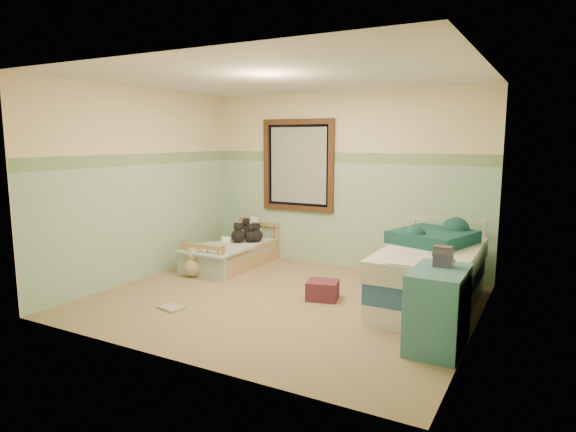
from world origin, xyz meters
The scene contains 30 objects.
floor centered at (0.00, 0.00, -0.01)m, with size 4.20×3.60×0.02m, color #9D875B.
ceiling centered at (0.00, 0.00, 2.51)m, with size 4.20×3.60×0.02m, color silver.
wall_back centered at (0.00, 1.80, 1.25)m, with size 4.20×0.04×2.50m, color beige.
wall_front centered at (0.00, -1.80, 1.25)m, with size 4.20×0.04×2.50m, color beige.
wall_left centered at (-2.10, 0.00, 1.25)m, with size 0.04×3.60×2.50m, color beige.
wall_right centered at (2.10, 0.00, 1.25)m, with size 0.04×3.60×2.50m, color beige.
wainscot_mint centered at (0.00, 1.79, 0.75)m, with size 4.20×0.01×1.50m, color #97C1A0.
border_strip centered at (0.00, 1.79, 1.57)m, with size 4.20×0.01×0.15m, color #417244.
window_frame centered at (-0.70, 1.76, 1.45)m, with size 1.16×0.06×1.36m, color #452515.
window_blinds centered at (-0.70, 1.77, 1.45)m, with size 0.92×0.01×1.12m, color #B5B5AF.
toddler_bed_frame centered at (-1.39, 1.05, 0.09)m, with size 0.74×1.47×0.19m, color olive.
toddler_mattress centered at (-1.39, 1.05, 0.25)m, with size 0.67×1.41×0.12m, color silver.
patchwork_quilt centered at (-1.39, 0.59, 0.32)m, with size 0.80×0.74×0.03m, color #74A6C6.
plush_bed_brown centered at (-1.54, 1.55, 0.42)m, with size 0.22×0.22×0.22m, color brown.
plush_bed_white centered at (-1.34, 1.55, 0.43)m, with size 0.24×0.24×0.24m, color silver.
plush_bed_tan centered at (-1.49, 1.33, 0.41)m, with size 0.20×0.20×0.20m, color tan.
plush_bed_dark centered at (-1.26, 1.33, 0.40)m, with size 0.19×0.19×0.19m, color black.
plush_floor_cream centered at (-1.58, 1.15, 0.14)m, with size 0.27×0.27×0.27m, color white.
plush_floor_tan centered at (-1.52, 0.30, 0.13)m, with size 0.26×0.26×0.26m, color tan.
twin_bed_frame centered at (1.55, 0.59, 0.11)m, with size 0.91×1.82×0.22m, color silver.
twin_boxspring centered at (1.55, 0.59, 0.33)m, with size 0.91×1.82×0.22m, color navy.
twin_mattress centered at (1.55, 0.59, 0.55)m, with size 0.95×1.86×0.22m, color silver.
teal_blanket centered at (1.50, 0.89, 0.73)m, with size 0.77×0.82×0.14m, color #134139.
dresser centered at (1.87, -0.49, 0.36)m, with size 0.45×0.72×0.72m, color teal.
book_stack centered at (1.87, -0.37, 0.80)m, with size 0.16×0.13×0.16m, color brown.
red_pillow centered at (0.41, 0.26, 0.11)m, with size 0.35×0.31×0.22m, color maroon.
floor_book centered at (-0.90, -0.83, 0.01)m, with size 0.27×0.21×0.02m, color gold.
extra_plush_0 centered at (-1.20, 1.38, 0.41)m, with size 0.20×0.20×0.20m, color black.
extra_plush_1 centered at (-1.41, 1.21, 0.41)m, with size 0.21×0.21×0.21m, color black.
extra_plush_2 centered at (-1.48, 1.54, 0.42)m, with size 0.22×0.22×0.22m, color black.
Camera 1 is at (2.71, -4.78, 1.84)m, focal length 30.93 mm.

